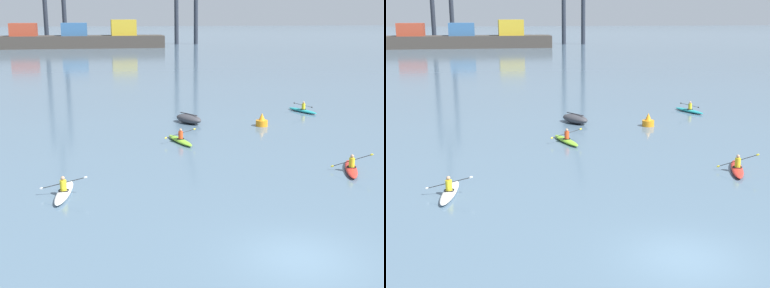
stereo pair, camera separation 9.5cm
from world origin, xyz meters
The scene contains 8 objects.
ground_plane centered at (0.00, 0.00, 0.00)m, with size 800.00×800.00×0.00m, color slate.
container_barge centered at (-11.58, 122.78, 2.36)m, with size 45.47×8.41×7.09m.
capsized_dinghy centered at (0.23, 23.24, 0.35)m, with size 2.29×2.79×0.76m.
channel_buoy centered at (5.47, 21.22, 0.36)m, with size 0.90×0.90×1.00m.
kayak_red centered at (6.57, 9.18, 0.17)m, with size 2.02×3.37×1.07m.
kayak_white centered at (-8.33, 8.05, 0.17)m, with size 2.23×3.45×0.95m.
kayak_lime centered at (-1.41, 17.22, 0.17)m, with size 2.19×3.44×0.95m.
kayak_teal centered at (10.74, 26.15, 0.17)m, with size 2.11×3.40×0.96m.
Camera 1 is at (-6.58, -15.30, 8.10)m, focal length 48.31 mm.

